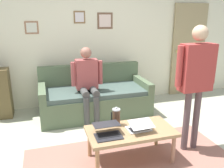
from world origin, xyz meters
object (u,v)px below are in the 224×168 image
object	(u,v)px
laptop_left	(139,127)
person_seated	(88,80)
interior_door	(188,50)
french_press	(116,117)
laptop_center	(108,132)
person_standing	(196,74)
coffee_table	(131,133)
couch	(94,98)

from	to	relation	value
laptop_left	person_seated	xyz separation A→B (m)	(0.37, -1.42, 0.26)
interior_door	french_press	bearing A→B (deg)	40.13
laptop_left	french_press	bearing A→B (deg)	-43.58
interior_door	laptop_center	world-z (taller)	interior_door
person_seated	interior_door	bearing A→B (deg)	-162.41
person_seated	person_standing	bearing A→B (deg)	130.14
laptop_left	laptop_center	distance (m)	0.41
coffee_table	french_press	xyz separation A→B (m)	(0.13, -0.18, 0.16)
laptop_center	person_standing	world-z (taller)	person_standing
french_press	person_seated	xyz separation A→B (m)	(0.14, -1.20, 0.19)
couch	laptop_left	xyz separation A→B (m)	(-0.21, 1.65, 0.16)
french_press	coffee_table	bearing A→B (deg)	125.98
laptop_left	french_press	size ratio (longest dim) A/B	1.20
couch	person_standing	size ratio (longest dim) A/B	1.17
person_seated	french_press	bearing A→B (deg)	96.45
french_press	person_standing	distance (m)	1.17
interior_door	person_standing	xyz separation A→B (m)	(1.35, 2.16, 0.06)
couch	person_standing	distance (m)	2.03
laptop_center	person_standing	size ratio (longest dim) A/B	0.19
person_seated	laptop_left	bearing A→B (deg)	104.52
interior_door	couch	size ratio (longest dim) A/B	1.04
person_standing	laptop_left	bearing A→B (deg)	4.05
coffee_table	laptop_left	xyz separation A→B (m)	(-0.10, 0.04, 0.09)
laptop_center	interior_door	bearing A→B (deg)	-138.78
couch	laptop_center	distance (m)	1.69
couch	laptop_center	size ratio (longest dim) A/B	6.21
laptop_left	person_seated	bearing A→B (deg)	-75.48
interior_door	person_seated	bearing A→B (deg)	17.59
interior_door	laptop_center	xyz separation A→B (m)	(2.55, 2.23, -0.56)
interior_door	laptop_left	xyz separation A→B (m)	(2.13, 2.22, -0.56)
coffee_table	person_standing	bearing A→B (deg)	-178.87
interior_door	french_press	xyz separation A→B (m)	(2.37, 1.99, -0.49)
interior_door	person_seated	size ratio (longest dim) A/B	1.60
couch	person_seated	size ratio (longest dim) A/B	1.54
laptop_left	laptop_center	xyz separation A→B (m)	(0.41, 0.02, 0.00)
french_press	laptop_left	bearing A→B (deg)	136.42
french_press	interior_door	bearing A→B (deg)	-139.87
laptop_left	french_press	distance (m)	0.33
laptop_center	person_seated	distance (m)	1.46
interior_door	couch	world-z (taller)	interior_door
interior_door	person_standing	size ratio (longest dim) A/B	1.22
couch	coffee_table	size ratio (longest dim) A/B	1.81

